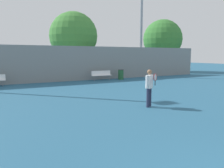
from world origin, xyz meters
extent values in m
cylinder|color=#282D47|center=(2.37, 6.42, 0.42)|extent=(0.14, 0.14, 0.85)
cylinder|color=#282D47|center=(2.55, 6.51, 0.42)|extent=(0.14, 0.14, 0.85)
cube|color=white|center=(2.46, 6.46, 1.14)|extent=(0.40, 0.34, 0.58)
cylinder|color=white|center=(2.26, 6.36, 1.15)|extent=(0.10, 0.10, 0.57)
cylinder|color=white|center=(2.66, 6.56, 1.15)|extent=(0.10, 0.10, 0.57)
sphere|color=#8E6647|center=(2.46, 6.46, 1.57)|extent=(0.22, 0.22, 0.22)
cylinder|color=black|center=(2.59, 6.21, 1.10)|extent=(0.03, 0.03, 0.22)
torus|color=red|center=(2.59, 6.21, 1.36)|extent=(0.29, 0.16, 0.31)
cylinder|color=silver|center=(2.59, 6.21, 1.36)|extent=(0.24, 0.13, 0.27)
cube|color=white|center=(4.99, 16.71, 0.47)|extent=(1.89, 0.40, 0.04)
cylinder|color=gray|center=(4.24, 16.71, 0.22)|extent=(0.06, 0.06, 0.45)
cylinder|color=gray|center=(5.75, 16.71, 0.22)|extent=(0.06, 0.06, 0.45)
cube|color=white|center=(4.99, 16.89, 0.69)|extent=(1.89, 0.04, 0.40)
cylinder|color=gray|center=(-3.13, 16.71, 0.22)|extent=(0.06, 0.06, 0.45)
cylinder|color=#939399|center=(10.16, 17.97, 4.45)|extent=(0.29, 0.29, 8.91)
cylinder|color=#235B33|center=(6.93, 16.60, 0.45)|extent=(0.51, 0.51, 0.91)
cylinder|color=#333338|center=(6.93, 16.60, 0.93)|extent=(0.54, 0.54, 0.04)
cube|color=gray|center=(0.00, 17.63, 1.55)|extent=(34.48, 0.06, 3.11)
cylinder|color=brown|center=(17.14, 22.66, 1.18)|extent=(0.43, 0.43, 2.35)
sphere|color=#387A33|center=(17.14, 22.66, 4.49)|extent=(5.34, 5.34, 5.34)
cylinder|color=brown|center=(4.11, 21.89, 1.14)|extent=(0.55, 0.55, 2.28)
sphere|color=#428438|center=(4.11, 21.89, 4.34)|extent=(5.14, 5.14, 5.14)
camera|label=1|loc=(-3.49, -1.22, 2.31)|focal=35.00mm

